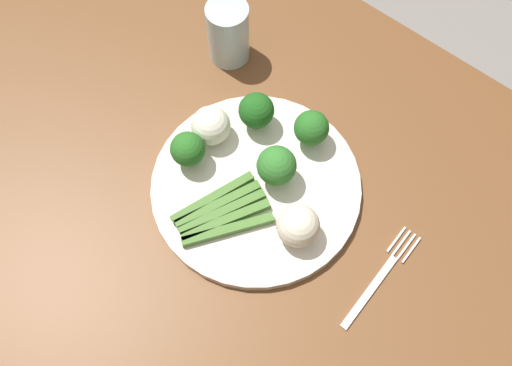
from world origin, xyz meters
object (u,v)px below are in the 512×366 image
object	(u,v)px
broccoli_front	(312,129)
water_glass	(228,33)
asparagus_bundle	(221,213)
broccoli_outer_edge	(188,149)
fork	(380,277)
broccoli_near_center	(277,167)
plate	(256,187)
dining_table	(251,237)
broccoli_back	(256,111)
cauliflower_back_right	(298,226)
cauliflower_near_fork	(211,126)

from	to	relation	value
broccoli_front	water_glass	bearing A→B (deg)	165.15
asparagus_bundle	broccoli_front	distance (m)	0.17
broccoli_outer_edge	fork	bearing A→B (deg)	6.63
broccoli_near_center	plate	bearing A→B (deg)	-123.75
dining_table	asparagus_bundle	bearing A→B (deg)	-123.33
broccoli_front	asparagus_bundle	bearing A→B (deg)	-98.08
dining_table	water_glass	bearing A→B (deg)	136.61
dining_table	asparagus_bundle	xyz separation A→B (m)	(-0.02, -0.03, 0.13)
broccoli_back	cauliflower_back_right	xyz separation A→B (m)	(0.15, -0.10, -0.01)
dining_table	plate	size ratio (longest dim) A/B	4.40
broccoli_front	fork	size ratio (longest dim) A/B	0.37
dining_table	cauliflower_near_fork	world-z (taller)	cauliflower_near_fork
broccoli_near_center	cauliflower_back_right	distance (m)	0.09
broccoli_back	water_glass	size ratio (longest dim) A/B	0.61
dining_table	water_glass	size ratio (longest dim) A/B	12.62
broccoli_near_center	broccoli_outer_edge	world-z (taller)	broccoli_near_center
fork	broccoli_near_center	bearing A→B (deg)	83.27
dining_table	broccoli_near_center	xyz separation A→B (m)	(0.00, 0.06, 0.16)
asparagus_bundle	broccoli_front	xyz separation A→B (m)	(0.02, 0.17, 0.03)
dining_table	cauliflower_back_right	distance (m)	0.17
plate	cauliflower_back_right	size ratio (longest dim) A/B	5.10
broccoli_front	water_glass	distance (m)	0.20
asparagus_bundle	broccoli_front	size ratio (longest dim) A/B	2.30
dining_table	broccoli_near_center	world-z (taller)	broccoli_near_center
plate	cauliflower_back_right	world-z (taller)	cauliflower_back_right
broccoli_back	cauliflower_near_fork	size ratio (longest dim) A/B	1.11
broccoli_back	broccoli_outer_edge	xyz separation A→B (m)	(-0.03, -0.11, -0.00)
dining_table	broccoli_outer_edge	world-z (taller)	broccoli_outer_edge
broccoli_near_center	broccoli_front	distance (m)	0.08
broccoli_front	fork	world-z (taller)	broccoli_front
asparagus_bundle	broccoli_near_center	xyz separation A→B (m)	(0.02, 0.09, 0.03)
cauliflower_near_fork	broccoli_outer_edge	bearing A→B (deg)	-86.57
plate	asparagus_bundle	xyz separation A→B (m)	(-0.01, -0.06, 0.01)
asparagus_bundle	plate	bearing A→B (deg)	17.50
dining_table	broccoli_outer_edge	bearing A→B (deg)	-179.90
dining_table	broccoli_near_center	size ratio (longest dim) A/B	19.38
asparagus_bundle	broccoli_near_center	bearing A→B (deg)	9.05
broccoli_outer_edge	cauliflower_near_fork	world-z (taller)	broccoli_outer_edge
broccoli_back	broccoli_front	world-z (taller)	broccoli_back
dining_table	broccoli_outer_edge	distance (m)	0.19
asparagus_bundle	cauliflower_back_right	size ratio (longest dim) A/B	2.43
broccoli_outer_edge	cauliflower_back_right	distance (m)	0.18
dining_table	fork	xyz separation A→B (m)	(0.19, 0.04, 0.11)
broccoli_outer_edge	fork	size ratio (longest dim) A/B	0.36
broccoli_front	cauliflower_back_right	bearing A→B (deg)	-59.97
asparagus_bundle	water_glass	size ratio (longest dim) A/B	1.37
plate	water_glass	xyz separation A→B (m)	(-0.18, 0.16, 0.04)
cauliflower_back_right	asparagus_bundle	bearing A→B (deg)	-155.55
broccoli_near_center	cauliflower_back_right	world-z (taller)	broccoli_near_center
plate	water_glass	world-z (taller)	water_glass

